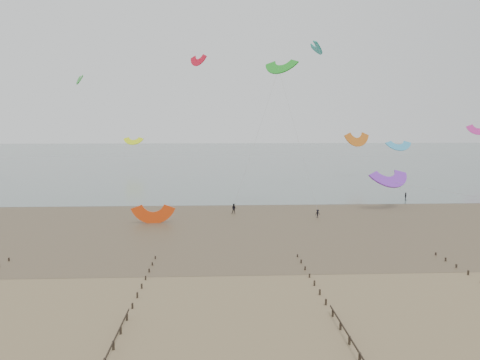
# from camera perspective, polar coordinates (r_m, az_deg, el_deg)

# --- Properties ---
(ground) EXTENTS (500.00, 500.00, 0.00)m
(ground) POSITION_cam_1_polar(r_m,az_deg,el_deg) (48.93, 4.69, -13.37)
(ground) COLOR brown
(ground) RESTS_ON ground
(sea_and_shore) EXTENTS (500.00, 665.00, 0.03)m
(sea_and_shore) POSITION_cam_1_polar(r_m,az_deg,el_deg) (81.70, -1.26, -5.03)
(sea_and_shore) COLOR #475654
(sea_and_shore) RESTS_ON ground
(kitesurfers) EXTENTS (121.87, 24.82, 1.87)m
(kitesurfers) POSITION_cam_1_polar(r_m,az_deg,el_deg) (101.37, 16.08, -2.45)
(kitesurfers) COLOR black
(kitesurfers) RESTS_ON ground
(grounded_kite) EXTENTS (6.32, 5.02, 3.38)m
(grounded_kite) POSITION_cam_1_polar(r_m,az_deg,el_deg) (81.39, -10.51, -5.20)
(grounded_kite) COLOR #E8410E
(grounded_kite) RESTS_ON ground
(kites_airborne) EXTENTS (247.50, 126.17, 42.33)m
(kites_airborne) POSITION_cam_1_polar(r_m,az_deg,el_deg) (133.75, -4.63, 8.56)
(kites_airborne) COLOR #A6205A
(kites_airborne) RESTS_ON ground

